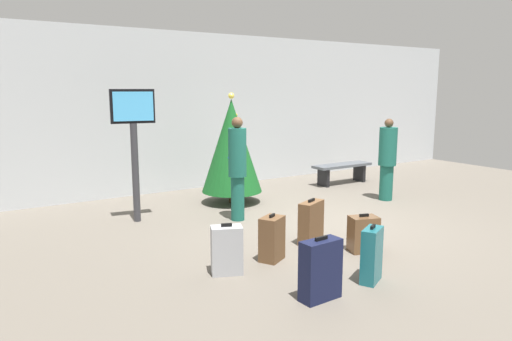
# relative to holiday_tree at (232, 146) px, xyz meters

# --- Properties ---
(ground_plane) EXTENTS (16.00, 16.00, 0.00)m
(ground_plane) POSITION_rel_holiday_tree_xyz_m (0.51, -2.19, -1.15)
(ground_plane) COLOR #665E54
(back_wall) EXTENTS (16.00, 0.20, 3.50)m
(back_wall) POSITION_rel_holiday_tree_xyz_m (0.51, 1.77, 0.60)
(back_wall) COLOR #B7BCC1
(back_wall) RESTS_ON ground_plane
(holiday_tree) EXTENTS (1.20, 1.20, 2.19)m
(holiday_tree) POSITION_rel_holiday_tree_xyz_m (0.00, 0.00, 0.00)
(holiday_tree) COLOR #4C3319
(holiday_tree) RESTS_ON ground_plane
(flight_info_kiosk) EXTENTS (0.73, 0.21, 2.26)m
(flight_info_kiosk) POSITION_rel_holiday_tree_xyz_m (-2.06, -0.31, 0.37)
(flight_info_kiosk) COLOR #333338
(flight_info_kiosk) RESTS_ON ground_plane
(waiting_bench) EXTENTS (1.55, 0.44, 0.48)m
(waiting_bench) POSITION_rel_holiday_tree_xyz_m (3.19, 0.24, -0.79)
(waiting_bench) COLOR #4C5159
(waiting_bench) RESTS_ON ground_plane
(traveller_0) EXTENTS (0.43, 0.43, 1.67)m
(traveller_0) POSITION_rel_holiday_tree_xyz_m (2.79, -1.51, -0.27)
(traveller_0) COLOR #19594C
(traveller_0) RESTS_ON ground_plane
(traveller_1) EXTENTS (0.37, 0.37, 1.80)m
(traveller_1) POSITION_rel_holiday_tree_xyz_m (-0.56, -1.17, -0.20)
(traveller_1) COLOR #19594C
(traveller_1) RESTS_ON ground_plane
(suitcase_0) EXTENTS (0.45, 0.38, 0.54)m
(suitcase_0) POSITION_rel_holiday_tree_xyz_m (0.11, -3.52, -0.90)
(suitcase_0) COLOR brown
(suitcase_0) RESTS_ON ground_plane
(suitcase_1) EXTENTS (0.48, 0.23, 0.71)m
(suitcase_1) POSITION_rel_holiday_tree_xyz_m (-1.41, -4.39, -0.82)
(suitcase_1) COLOR #141938
(suitcase_1) RESTS_ON ground_plane
(suitcase_2) EXTENTS (0.51, 0.37, 0.67)m
(suitcase_2) POSITION_rel_holiday_tree_xyz_m (-0.27, -2.83, -0.84)
(suitcase_2) COLOR brown
(suitcase_2) RESTS_ON ground_plane
(suitcase_3) EXTENTS (0.41, 0.37, 0.63)m
(suitcase_3) POSITION_rel_holiday_tree_xyz_m (-1.17, -3.12, -0.85)
(suitcase_3) COLOR brown
(suitcase_3) RESTS_ON ground_plane
(suitcase_4) EXTENTS (0.40, 0.32, 0.69)m
(suitcase_4) POSITION_rel_holiday_tree_xyz_m (-0.59, -4.34, -0.82)
(suitcase_4) COLOR #19606B
(suitcase_4) RESTS_ON ground_plane
(suitcase_5) EXTENTS (0.44, 0.35, 0.64)m
(suitcase_5) POSITION_rel_holiday_tree_xyz_m (-1.90, -3.20, -0.85)
(suitcase_5) COLOR #9EA0A5
(suitcase_5) RESTS_ON ground_plane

